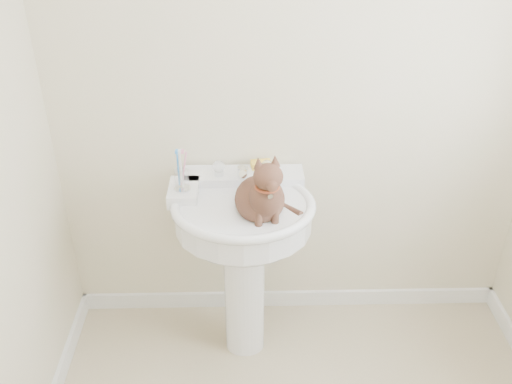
{
  "coord_description": "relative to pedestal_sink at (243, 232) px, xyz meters",
  "views": [
    {
      "loc": [
        -0.23,
        -1.24,
        2.12
      ],
      "look_at": [
        -0.19,
        0.77,
        0.91
      ],
      "focal_mm": 40.0,
      "sensor_mm": 36.0,
      "label": 1
    }
  ],
  "objects": [
    {
      "name": "soap_bar",
      "position": [
        0.09,
        0.25,
        0.2
      ],
      "size": [
        0.1,
        0.07,
        0.03
      ],
      "primitive_type": "cube",
      "rotation": [
        0.0,
        0.0,
        0.14
      ],
      "color": "yellow",
      "rests_on": "pedestal_sink"
    },
    {
      "name": "cat",
      "position": [
        0.08,
        -0.08,
        0.23
      ],
      "size": [
        0.23,
        0.29,
        0.42
      ],
      "rotation": [
        0.0,
        0.0,
        0.25
      ],
      "color": "brown",
      "rests_on": "pedestal_sink"
    },
    {
      "name": "wall_back",
      "position": [
        0.24,
        0.29,
        0.57
      ],
      "size": [
        2.2,
        0.0,
        2.5
      ],
      "primitive_type": null,
      "color": "beige",
      "rests_on": "ground"
    },
    {
      "name": "faucet",
      "position": [
        0.0,
        0.16,
        0.23
      ],
      "size": [
        0.28,
        0.12,
        0.14
      ],
      "color": "silver",
      "rests_on": "pedestal_sink"
    },
    {
      "name": "baseboard_back",
      "position": [
        0.24,
        0.28,
        -0.64
      ],
      "size": [
        2.2,
        0.02,
        0.09
      ],
      "primitive_type": "cube",
      "color": "white",
      "rests_on": "floor"
    },
    {
      "name": "toothbrush_cup",
      "position": [
        -0.26,
        0.06,
        0.24
      ],
      "size": [
        0.07,
        0.07,
        0.19
      ],
      "rotation": [
        0.0,
        0.0,
        0.11
      ],
      "color": "silver",
      "rests_on": "pedestal_sink"
    },
    {
      "name": "pedestal_sink",
      "position": [
        0.0,
        0.0,
        0.0
      ],
      "size": [
        0.63,
        0.62,
        0.87
      ],
      "color": "white",
      "rests_on": "floor"
    }
  ]
}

